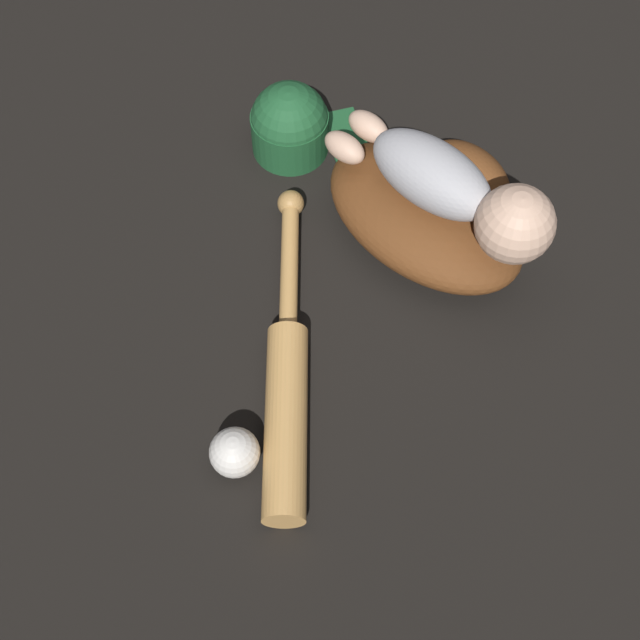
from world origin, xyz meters
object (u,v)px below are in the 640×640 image
at_px(baseball_bat, 287,383).
at_px(baseball_glove, 432,209).
at_px(baseball, 235,452).
at_px(baseball_cap, 291,125).
at_px(baby_figure, 458,191).

bearing_deg(baseball_bat, baseball_glove, 101.19).
relative_size(baseball, baseball_cap, 0.34).
relative_size(baseball_glove, baseball_cap, 1.78).
distance_m(baseball_glove, baseball_cap, 0.29).
bearing_deg(baseball_bat, baby_figure, 93.56).
xyz_separation_m(baby_figure, baseball, (0.06, -0.48, -0.12)).
bearing_deg(baseball, baseball_bat, 105.76).
height_order(baseball_glove, baseball_cap, baseball_cap).
xyz_separation_m(baseball_bat, baseball_cap, (-0.36, 0.31, 0.02)).
relative_size(baseball_glove, baby_figure, 0.95).
relative_size(baby_figure, baseball, 5.50).
height_order(baseball, baseball_cap, baseball_cap).
distance_m(baby_figure, baseball_bat, 0.38).
bearing_deg(baseball, baseball_cap, 131.79).
bearing_deg(baseball_cap, baseball, -48.21).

